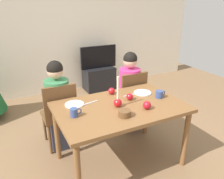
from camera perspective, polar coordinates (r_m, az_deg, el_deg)
ground_plane at (r=2.89m, az=1.87°, el=-17.58°), size 7.68×7.68×0.00m
back_wall at (r=4.71m, az=-13.72°, el=14.77°), size 6.40×0.10×2.60m
dining_table at (r=2.52m, az=2.06°, el=-5.81°), size 1.40×0.90×0.75m
chair_left at (r=2.93m, az=-13.10°, el=-5.60°), size 0.40×0.40×0.90m
chair_right at (r=3.29m, az=4.64°, el=-1.94°), size 0.40×0.40×0.90m
person_left_child at (r=2.94m, az=-13.35°, el=-4.33°), size 0.30×0.30×1.17m
person_right_child at (r=3.29m, az=4.38°, el=-0.82°), size 0.30×0.30×1.17m
tv_stand at (r=4.89m, az=-3.30°, el=2.83°), size 0.64×0.40×0.48m
tv at (r=4.76m, az=-3.42°, el=8.19°), size 0.79×0.05×0.46m
candle_centerpiece at (r=2.43m, az=1.45°, el=-2.87°), size 0.09×0.09×0.35m
plate_left at (r=2.53m, az=-9.46°, el=-3.72°), size 0.21×0.21×0.01m
plate_right at (r=2.83m, az=7.72°, el=-0.81°), size 0.22×0.22×0.01m
mug_left at (r=2.27m, az=-9.51°, el=-5.75°), size 0.12×0.08×0.09m
mug_right at (r=2.72m, az=11.90°, el=-1.17°), size 0.13×0.09×0.09m
fork_left at (r=2.55m, az=-5.49°, el=-3.36°), size 0.18×0.05×0.01m
fork_right at (r=2.75m, az=4.60°, el=-1.39°), size 0.18×0.02×0.01m
bowl_walnuts at (r=2.26m, az=3.18°, el=-6.02°), size 0.13×0.13×0.07m
apple_near_candle at (r=2.61m, az=4.49°, el=-1.83°), size 0.08×0.08×0.08m
apple_by_left_plate at (r=2.76m, az=-0.10°, el=-0.36°), size 0.08×0.08×0.08m
apple_by_right_mug at (r=2.42m, az=8.83°, el=-3.93°), size 0.09×0.09×0.09m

